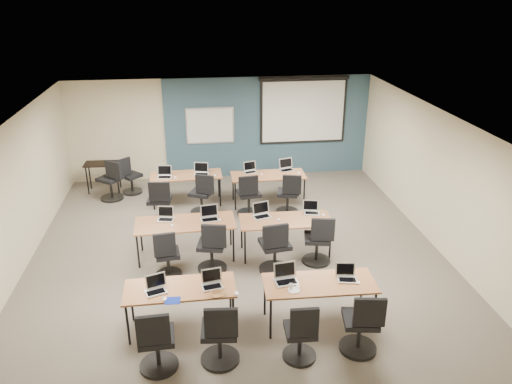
{
  "coord_description": "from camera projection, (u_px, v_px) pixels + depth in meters",
  "views": [
    {
      "loc": [
        -0.74,
        -8.46,
        4.95
      ],
      "look_at": [
        0.4,
        0.4,
        1.19
      ],
      "focal_mm": 35.0,
      "sensor_mm": 36.0,
      "label": 1
    }
  ],
  "objects": [
    {
      "name": "training_table_front_right",
      "position": [
        319.0,
        285.0,
        7.61
      ],
      "size": [
        1.71,
        0.71,
        0.73
      ],
      "rotation": [
        0.0,
        0.0,
        -0.03
      ],
      "color": "brown",
      "rests_on": "floor"
    },
    {
      "name": "mouse_2",
      "position": [
        298.0,
        286.0,
        7.47
      ],
      "size": [
        0.08,
        0.1,
        0.03
      ],
      "primitive_type": "ellipsoid",
      "rotation": [
        0.0,
        0.0,
        -0.28
      ],
      "color": "white",
      "rests_on": "training_table_front_right"
    },
    {
      "name": "laptop_2",
      "position": [
        286.0,
        277.0,
        7.62
      ],
      "size": [
        0.35,
        0.3,
        0.26
      ],
      "rotation": [
        0.0,
        0.0,
        0.12
      ],
      "color": "#B7B7B7",
      "rests_on": "training_table_front_right"
    },
    {
      "name": "laptop_10",
      "position": [
        250.0,
        170.0,
        12.0
      ],
      "size": [
        0.31,
        0.27,
        0.24
      ],
      "rotation": [
        0.0,
        0.0,
        0.3
      ],
      "color": "#A8A8A8",
      "rests_on": "training_table_back_right"
    },
    {
      "name": "task_chair_7",
      "position": [
        318.0,
        244.0,
        9.36
      ],
      "size": [
        0.53,
        0.53,
        1.01
      ],
      "rotation": [
        0.0,
        0.0,
        -0.18
      ],
      "color": "black",
      "rests_on": "floor"
    },
    {
      "name": "whiteboard",
      "position": [
        210.0,
        126.0,
        13.19
      ],
      "size": [
        1.28,
        0.03,
        0.98
      ],
      "color": "silver",
      "rests_on": "wall_back"
    },
    {
      "name": "mouse_1",
      "position": [
        237.0,
        293.0,
        7.3
      ],
      "size": [
        0.07,
        0.1,
        0.04
      ],
      "primitive_type": "ellipsoid",
      "rotation": [
        0.0,
        0.0,
        -0.0
      ],
      "color": "white",
      "rests_on": "training_table_front_left"
    },
    {
      "name": "coffee_cup",
      "position": [
        291.0,
        287.0,
        7.42
      ],
      "size": [
        0.08,
        0.08,
        0.05
      ],
      "primitive_type": "imported",
      "rotation": [
        0.0,
        0.0,
        -0.43
      ],
      "color": "silver",
      "rests_on": "snack_plate"
    },
    {
      "name": "wall_front",
      "position": [
        278.0,
        363.0,
        5.1
      ],
      "size": [
        8.0,
        0.04,
        2.7
      ],
      "primitive_type": "cube",
      "color": "beige",
      "rests_on": "ground"
    },
    {
      "name": "ceiling",
      "position": [
        236.0,
        122.0,
        8.69
      ],
      "size": [
        8.0,
        9.0,
        0.02
      ],
      "primitive_type": "cube",
      "color": "white",
      "rests_on": "ground"
    },
    {
      "name": "task_chair_4",
      "position": [
        167.0,
        258.0,
        8.92
      ],
      "size": [
        0.48,
        0.48,
        0.96
      ],
      "rotation": [
        0.0,
        0.0,
        0.12
      ],
      "color": "black",
      "rests_on": "floor"
    },
    {
      "name": "task_chair_1",
      "position": [
        220.0,
        338.0,
        6.86
      ],
      "size": [
        0.56,
        0.56,
        1.03
      ],
      "rotation": [
        0.0,
        0.0,
        -0.09
      ],
      "color": "black",
      "rests_on": "floor"
    },
    {
      "name": "laptop_3",
      "position": [
        346.0,
        275.0,
        7.67
      ],
      "size": [
        0.3,
        0.25,
        0.23
      ],
      "rotation": [
        0.0,
        0.0,
        -0.17
      ],
      "color": "silver",
      "rests_on": "training_table_front_right"
    },
    {
      "name": "training_table_back_right",
      "position": [
        268.0,
        177.0,
        11.87
      ],
      "size": [
        1.76,
        0.73,
        0.73
      ],
      "rotation": [
        0.0,
        0.0,
        0.0
      ],
      "color": "brown",
      "rests_on": "floor"
    },
    {
      "name": "mouse_5",
      "position": [
        220.0,
        220.0,
        9.58
      ],
      "size": [
        0.08,
        0.1,
        0.03
      ],
      "primitive_type": "ellipsoid",
      "rotation": [
        0.0,
        0.0,
        0.34
      ],
      "color": "white",
      "rests_on": "training_table_mid_left"
    },
    {
      "name": "task_chair_5",
      "position": [
        212.0,
        250.0,
        9.12
      ],
      "size": [
        0.54,
        0.54,
        1.02
      ],
      "rotation": [
        0.0,
        0.0,
        -0.2
      ],
      "color": "black",
      "rests_on": "floor"
    },
    {
      "name": "mouse_6",
      "position": [
        279.0,
        219.0,
        9.59
      ],
      "size": [
        0.07,
        0.1,
        0.03
      ],
      "primitive_type": "ellipsoid",
      "rotation": [
        0.0,
        0.0,
        -0.17
      ],
      "color": "white",
      "rests_on": "training_table_mid_right"
    },
    {
      "name": "task_chair_0",
      "position": [
        157.0,
        345.0,
        6.74
      ],
      "size": [
        0.54,
        0.54,
        1.02
      ],
      "rotation": [
        0.0,
        0.0,
        0.04
      ],
      "color": "black",
      "rests_on": "floor"
    },
    {
      "name": "task_chair_3",
      "position": [
        362.0,
        328.0,
        7.08
      ],
      "size": [
        0.55,
        0.55,
        1.02
      ],
      "rotation": [
        0.0,
        0.0,
        -0.15
      ],
      "color": "black",
      "rests_on": "floor"
    },
    {
      "name": "wall_right",
      "position": [
        442.0,
        183.0,
        9.69
      ],
      "size": [
        0.04,
        9.0,
        2.7
      ],
      "primitive_type": "cube",
      "color": "beige",
      "rests_on": "ground"
    },
    {
      "name": "mouse_3",
      "position": [
        358.0,
        283.0,
        7.57
      ],
      "size": [
        0.06,
        0.09,
        0.03
      ],
      "primitive_type": "ellipsoid",
      "rotation": [
        0.0,
        0.0,
        -0.01
      ],
      "color": "white",
      "rests_on": "training_table_front_right"
    },
    {
      "name": "training_table_mid_left",
      "position": [
        185.0,
        224.0,
        9.51
      ],
      "size": [
        1.9,
        0.79,
        0.73
      ],
      "rotation": [
        0.0,
        0.0,
        0.03
      ],
      "color": "brown",
      "rests_on": "floor"
    },
    {
      "name": "mouse_8",
      "position": [
        175.0,
        177.0,
        11.65
      ],
      "size": [
        0.08,
        0.1,
        0.03
      ],
      "primitive_type": "ellipsoid",
      "rotation": [
        0.0,
        0.0,
        -0.25
      ],
      "color": "white",
      "rests_on": "training_table_back_left"
    },
    {
      "name": "task_chair_8",
      "position": [
        160.0,
        205.0,
        10.97
      ],
      "size": [
        0.56,
        0.56,
        1.04
      ],
      "rotation": [
        0.0,
        0.0,
        -0.11
      ],
      "color": "black",
      "rests_on": "floor"
    },
    {
      "name": "training_table_back_left",
      "position": [
        186.0,
        177.0,
        11.87
      ],
      "size": [
        1.68,
        0.7,
        0.73
      ],
      "rotation": [
        0.0,
        0.0,
        0.03
      ],
      "color": "brown",
      "rests_on": "floor"
    },
    {
      "name": "mouse_11",
      "position": [
        299.0,
        173.0,
        11.92
      ],
      "size": [
        0.09,
        0.12,
        0.04
      ],
      "primitive_type": "ellipsoid",
      "rotation": [
        0.0,
        0.0,
        0.28
      ],
      "color": "white",
      "rests_on": "training_table_back_right"
    },
    {
      "name": "laptop_9",
      "position": [
        201.0,
        171.0,
        11.88
      ],
      "size": [
        0.34,
        0.29,
        0.26
      ],
      "rotation": [
        0.0,
        0.0,
        -0.23
      ],
      "color": "silver",
      "rests_on": "training_table_back_left"
    },
    {
      "name": "task_chair_9",
      "position": [
        202.0,
        197.0,
        11.4
      ],
      "size": [
        0.56,
        0.53,
        1.01
      ],
      "rotation": [
        0.0,
        0.0,
        -0.42
      ],
      "color": "black",
      "rests_on": "floor"
    },
    {
      "name": "task_chair_10",
      "position": [
        249.0,
        198.0,
        11.33
      ],
      "size": [
        0.54,
        0.54,
        1.02
      ],
      "rotation": [
        0.0,
        0.0,
        0.14
      ],
      "color": "black",
      "rests_on": "floor"
    },
    {
      "name": "laptop_7",
      "position": [
        311.0,
        210.0,
        9.88
      ],
      "size": [
        0.3,
        0.26,
        0.23
      ],
      "rotation": [
        0.0,
        0.0,
        -0.22
      ],
      "color": "#ADADAF",
      "rests_on": "training_table_mid_right"
    },
    {
      "name": "laptop_4",
      "position": [
        166.0,
        216.0,
        9.6
      ],
      "size": [
        0.31,
        0.26,
        0.24
      ],
      "rotation": [
        0.0,
        0.0,
        -0.19
      ],
      "color": "#AAAAB0",
      "rests_on": "training_table_mid_left"
    },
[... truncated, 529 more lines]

